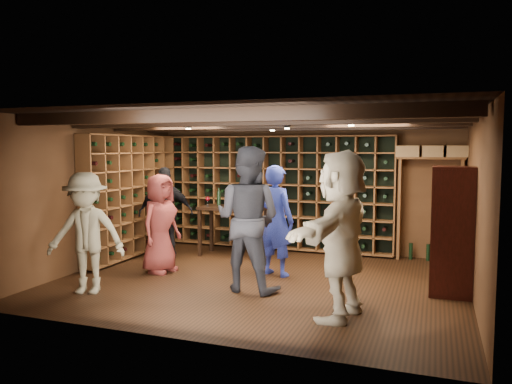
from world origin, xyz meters
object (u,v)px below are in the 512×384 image
(guest_red_floral, at_px, (160,223))
(guest_woman_black, at_px, (166,213))
(display_cabinet, at_px, (451,234))
(man_grey_suit, at_px, (248,219))
(man_blue_shirt, at_px, (276,220))
(guest_khaki, at_px, (86,233))
(guest_beige, at_px, (341,235))
(tasting_table, at_px, (233,213))

(guest_red_floral, relative_size, guest_woman_black, 0.96)
(guest_red_floral, bearing_deg, guest_woman_black, 33.96)
(display_cabinet, height_order, man_grey_suit, man_grey_suit)
(display_cabinet, bearing_deg, guest_red_floral, -176.86)
(display_cabinet, bearing_deg, man_blue_shirt, 175.36)
(man_grey_suit, bearing_deg, display_cabinet, -158.76)
(guest_khaki, bearing_deg, guest_red_floral, 58.55)
(man_blue_shirt, height_order, guest_beige, guest_beige)
(man_blue_shirt, relative_size, man_grey_suit, 0.86)
(display_cabinet, relative_size, guest_red_floral, 1.09)
(guest_woman_black, xyz_separation_m, guest_beige, (3.58, -2.08, 0.17))
(guest_red_floral, bearing_deg, guest_beige, -101.35)
(guest_red_floral, distance_m, guest_woman_black, 0.99)
(display_cabinet, height_order, man_blue_shirt, man_blue_shirt)
(man_grey_suit, distance_m, guest_khaki, 2.26)
(guest_woman_black, bearing_deg, guest_beige, 122.96)
(man_blue_shirt, xyz_separation_m, tasting_table, (-1.20, 1.09, -0.07))
(display_cabinet, distance_m, man_grey_suit, 2.82)
(guest_woman_black, height_order, guest_beige, guest_beige)
(guest_woman_black, relative_size, guest_beige, 0.84)
(man_grey_suit, relative_size, guest_red_floral, 1.28)
(man_blue_shirt, height_order, man_grey_suit, man_grey_suit)
(man_grey_suit, xyz_separation_m, guest_beige, (1.45, -0.71, -0.02))
(guest_red_floral, relative_size, tasting_table, 1.30)
(guest_woman_black, distance_m, guest_khaki, 2.28)
(man_blue_shirt, distance_m, tasting_table, 1.62)
(guest_red_floral, relative_size, guest_beige, 0.80)
(man_grey_suit, bearing_deg, man_blue_shirt, -91.05)
(display_cabinet, relative_size, guest_beige, 0.87)
(guest_khaki, distance_m, tasting_table, 3.09)
(man_blue_shirt, xyz_separation_m, man_grey_suit, (-0.12, -0.93, 0.15))
(guest_woman_black, bearing_deg, man_grey_suit, 120.25)
(man_blue_shirt, bearing_deg, guest_khaki, 58.11)
(display_cabinet, distance_m, guest_red_floral, 4.43)
(guest_woman_black, bearing_deg, man_blue_shirt, 141.90)
(guest_khaki, relative_size, tasting_table, 1.37)
(man_grey_suit, xyz_separation_m, guest_khaki, (-2.07, -0.90, -0.18))
(guest_red_floral, bearing_deg, guest_khaki, 174.44)
(guest_red_floral, xyz_separation_m, guest_khaki, (-0.36, -1.38, 0.04))
(guest_khaki, bearing_deg, tasting_table, 54.45)
(guest_woman_black, xyz_separation_m, guest_khaki, (0.05, -2.28, 0.01))
(display_cabinet, height_order, tasting_table, display_cabinet)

